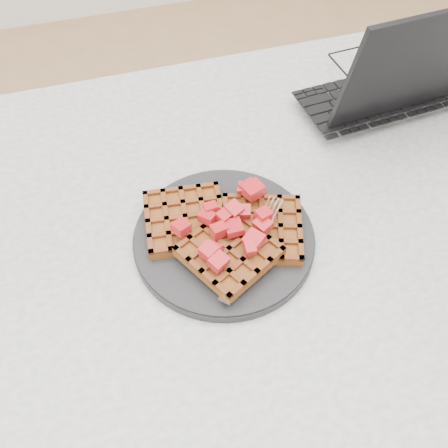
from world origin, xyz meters
TOP-DOWN VIEW (x-y plane):
  - ground at (0.00, 0.00)m, footprint 4.00×4.00m
  - table at (0.00, 0.00)m, footprint 1.20×0.80m
  - plate at (-0.05, -0.02)m, footprint 0.25×0.25m
  - waffles at (-0.05, -0.03)m, footprint 0.22×0.21m
  - strawberry_pile at (-0.05, -0.02)m, footprint 0.15×0.15m
  - fork at (-0.02, -0.06)m, footprint 0.14×0.15m
  - laptop at (0.31, 0.20)m, footprint 0.34×0.26m

SIDE VIEW (x-z plane):
  - ground at x=0.00m, z-range 0.00..0.00m
  - table at x=0.00m, z-range 0.26..1.01m
  - plate at x=-0.05m, z-range 0.75..0.77m
  - fork at x=-0.02m, z-range 0.77..0.78m
  - waffles at x=-0.05m, z-range 0.76..0.79m
  - laptop at x=0.31m, z-range 0.68..0.90m
  - strawberry_pile at x=-0.05m, z-range 0.79..0.82m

